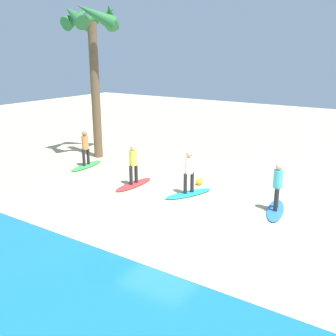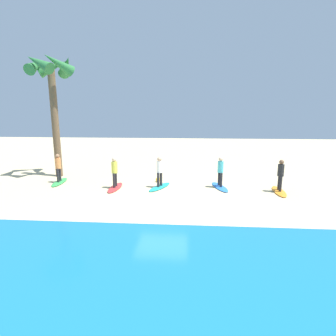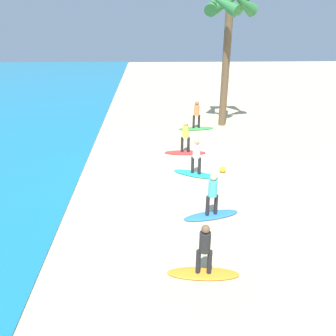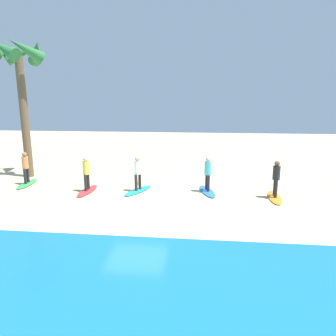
{
  "view_description": "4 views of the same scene",
  "coord_description": "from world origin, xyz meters",
  "views": [
    {
      "loc": [
        -6.9,
        10.11,
        5.29
      ],
      "look_at": [
        1.16,
        -1.96,
        0.99
      ],
      "focal_mm": 42.09,
      "sensor_mm": 36.0,
      "label": 1
    },
    {
      "loc": [
        -1.23,
        12.62,
        4.22
      ],
      "look_at": [
        -0.17,
        -1.51,
        1.26
      ],
      "focal_mm": 29.6,
      "sensor_mm": 36.0,
      "label": 2
    },
    {
      "loc": [
        -13.98,
        -0.55,
        7.35
      ],
      "look_at": [
        -0.77,
        -0.89,
        0.9
      ],
      "focal_mm": 38.32,
      "sensor_mm": 36.0,
      "label": 3
    },
    {
      "loc": [
        -2.69,
        12.19,
        4.38
      ],
      "look_at": [
        -1.07,
        -2.61,
        1.11
      ],
      "focal_mm": 33.44,
      "sensor_mm": 36.0,
      "label": 4
    }
  ],
  "objects": [
    {
      "name": "surfer_orange",
      "position": [
        -6.02,
        -1.78,
        1.04
      ],
      "size": [
        0.32,
        0.46,
        1.64
      ],
      "color": "#232328",
      "rests_on": "surfboard_orange"
    },
    {
      "name": "surfer_green",
      "position": [
        6.4,
        -2.78,
        1.04
      ],
      "size": [
        0.32,
        0.46,
        1.64
      ],
      "color": "#232328",
      "rests_on": "surfboard_green"
    },
    {
      "name": "surfer_teal",
      "position": [
        0.34,
        -2.17,
        1.04
      ],
      "size": [
        0.32,
        0.43,
        1.64
      ],
      "color": "#232328",
      "rests_on": "surfboard_teal"
    },
    {
      "name": "surfboard_blue",
      "position": [
        -3.0,
        -2.42,
        0.04
      ],
      "size": [
        1.05,
        2.17,
        0.09
      ],
      "primitive_type": "ellipsoid",
      "rotation": [
        0.0,
        0.0,
        1.81
      ],
      "color": "blue",
      "rests_on": "ground"
    },
    {
      "name": "surfboard_green",
      "position": [
        6.4,
        -2.78,
        0.04
      ],
      "size": [
        0.78,
        2.15,
        0.09
      ],
      "primitive_type": "ellipsoid",
      "rotation": [
        0.0,
        0.0,
        1.68
      ],
      "color": "green",
      "rests_on": "ground"
    },
    {
      "name": "surfboard_orange",
      "position": [
        -6.02,
        -1.78,
        0.04
      ],
      "size": [
        0.7,
        2.13,
        0.09
      ],
      "primitive_type": "ellipsoid",
      "rotation": [
        0.0,
        0.0,
        1.5
      ],
      "color": "orange",
      "rests_on": "ground"
    },
    {
      "name": "surfboard_teal",
      "position": [
        0.34,
        -2.17,
        0.04
      ],
      "size": [
        1.35,
        2.15,
        0.09
      ],
      "primitive_type": "ellipsoid",
      "rotation": [
        0.0,
        0.0,
        1.16
      ],
      "color": "teal",
      "rests_on": "ground"
    },
    {
      "name": "surfer_red",
      "position": [
        2.78,
        -1.86,
        1.04
      ],
      "size": [
        0.32,
        0.46,
        1.64
      ],
      "color": "#232328",
      "rests_on": "surfboard_red"
    },
    {
      "name": "beach_ball",
      "position": [
        0.57,
        -3.42,
        0.14
      ],
      "size": [
        0.29,
        0.29,
        0.29
      ],
      "primitive_type": "sphere",
      "color": "yellow",
      "rests_on": "ground"
    },
    {
      "name": "ground_plane",
      "position": [
        0.0,
        0.0,
        0.0
      ],
      "size": [
        60.0,
        60.0,
        0.0
      ],
      "primitive_type": "plane",
      "color": "#CCB789"
    },
    {
      "name": "surfer_blue",
      "position": [
        -3.0,
        -2.42,
        1.04
      ],
      "size": [
        0.32,
        0.45,
        1.64
      ],
      "color": "#232328",
      "rests_on": "surfboard_blue"
    },
    {
      "name": "surfboard_red",
      "position": [
        2.78,
        -1.86,
        0.04
      ],
      "size": [
        0.63,
        2.12,
        0.09
      ],
      "primitive_type": "ellipsoid",
      "rotation": [
        0.0,
        0.0,
        1.54
      ],
      "color": "red",
      "rests_on": "ground"
    },
    {
      "name": "palm_tree",
      "position": [
        7.19,
        -4.46,
        6.11
      ],
      "size": [
        2.88,
        3.03,
        7.62
      ],
      "color": "brown",
      "rests_on": "ground"
    }
  ]
}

